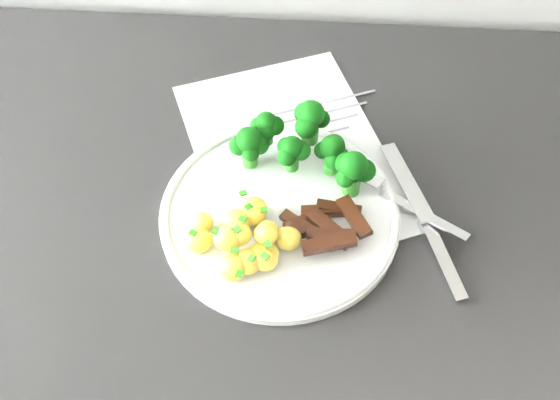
{
  "coord_description": "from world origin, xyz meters",
  "views": [
    {
      "loc": [
        -0.13,
        1.25,
        1.49
      ],
      "look_at": [
        -0.16,
        1.67,
        0.93
      ],
      "focal_mm": 45.0,
      "sensor_mm": 36.0,
      "label": 1
    }
  ],
  "objects": [
    {
      "name": "fork",
      "position": [
        -0.03,
        1.68,
        0.92
      ],
      "size": [
        0.13,
        0.1,
        0.01
      ],
      "color": "#B9B9BD",
      "rests_on": "plate"
    },
    {
      "name": "plate",
      "position": [
        -0.16,
        1.67,
        0.91
      ],
      "size": [
        0.25,
        0.25,
        0.01
      ],
      "color": "white",
      "rests_on": "counter"
    },
    {
      "name": "potatoes",
      "position": [
        -0.19,
        1.62,
        0.92
      ],
      "size": [
        0.11,
        0.1,
        0.04
      ],
      "color": "#E4BE4B",
      "rests_on": "plate"
    },
    {
      "name": "broccoli",
      "position": [
        -0.14,
        1.73,
        0.95
      ],
      "size": [
        0.15,
        0.1,
        0.07
      ],
      "color": "#206018",
      "rests_on": "plate"
    },
    {
      "name": "recipe_paper",
      "position": [
        -0.15,
        1.75,
        0.9
      ],
      "size": [
        0.29,
        0.34,
        0.0
      ],
      "color": "silver",
      "rests_on": "counter"
    },
    {
      "name": "beef_strips",
      "position": [
        -0.11,
        1.65,
        0.92
      ],
      "size": [
        0.1,
        0.07,
        0.02
      ],
      "color": "black",
      "rests_on": "plate"
    },
    {
      "name": "knife",
      "position": [
        -0.01,
        1.65,
        0.91
      ],
      "size": [
        0.08,
        0.19,
        0.02
      ],
      "color": "#B9B9BD",
      "rests_on": "plate"
    },
    {
      "name": "counter",
      "position": [
        -0.13,
        1.67,
        0.45
      ],
      "size": [
        2.41,
        0.6,
        0.9
      ],
      "color": "black",
      "rests_on": "ground"
    }
  ]
}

